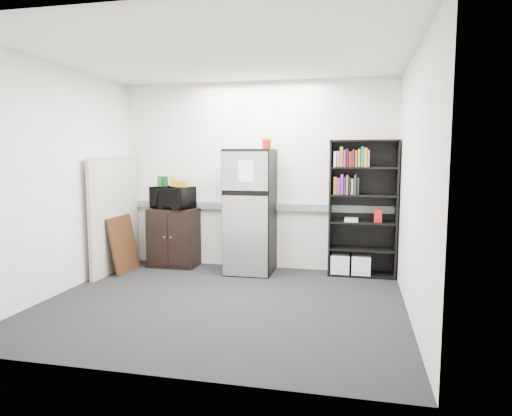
{
  "coord_description": "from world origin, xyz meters",
  "views": [
    {
      "loc": [
        1.45,
        -4.75,
        1.63
      ],
      "look_at": [
        0.19,
        0.9,
        0.98
      ],
      "focal_mm": 32.0,
      "sensor_mm": 36.0,
      "label": 1
    }
  ],
  "objects_px": {
    "cabinet": "(174,237)",
    "microwave": "(173,198)",
    "cubicle_partition": "(115,214)",
    "bookshelf": "(361,205)",
    "refrigerator": "(250,211)"
  },
  "relations": [
    {
      "from": "cabinet",
      "to": "refrigerator",
      "type": "height_order",
      "value": "refrigerator"
    },
    {
      "from": "cabinet",
      "to": "microwave",
      "type": "distance_m",
      "value": 0.59
    },
    {
      "from": "cubicle_partition",
      "to": "cabinet",
      "type": "height_order",
      "value": "cubicle_partition"
    },
    {
      "from": "bookshelf",
      "to": "refrigerator",
      "type": "height_order",
      "value": "bookshelf"
    },
    {
      "from": "cubicle_partition",
      "to": "microwave",
      "type": "bearing_deg",
      "value": 29.88
    },
    {
      "from": "microwave",
      "to": "cabinet",
      "type": "bearing_deg",
      "value": 104.21
    },
    {
      "from": "refrigerator",
      "to": "cubicle_partition",
      "type": "bearing_deg",
      "value": -170.16
    },
    {
      "from": "refrigerator",
      "to": "bookshelf",
      "type": "bearing_deg",
      "value": 5.14
    },
    {
      "from": "cabinet",
      "to": "microwave",
      "type": "height_order",
      "value": "microwave"
    },
    {
      "from": "cabinet",
      "to": "microwave",
      "type": "xyz_separation_m",
      "value": [
        0.0,
        -0.02,
        0.59
      ]
    },
    {
      "from": "bookshelf",
      "to": "cabinet",
      "type": "bearing_deg",
      "value": -178.61
    },
    {
      "from": "bookshelf",
      "to": "microwave",
      "type": "distance_m",
      "value": 2.7
    },
    {
      "from": "bookshelf",
      "to": "microwave",
      "type": "xyz_separation_m",
      "value": [
        -2.7,
        -0.08,
        0.06
      ]
    },
    {
      "from": "microwave",
      "to": "bookshelf",
      "type": "bearing_deg",
      "value": 15.94
    },
    {
      "from": "cubicle_partition",
      "to": "refrigerator",
      "type": "distance_m",
      "value": 1.92
    }
  ]
}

